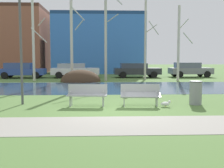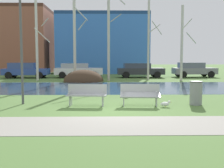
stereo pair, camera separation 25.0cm
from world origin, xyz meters
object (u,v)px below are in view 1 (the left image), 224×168
at_px(trash_bin, 196,92).
at_px(parked_wagon_fourth_grey, 190,69).
at_px(streetlamp, 20,10).
at_px(seagull, 166,104).
at_px(bench_left, 87,94).
at_px(bench_right, 140,94).
at_px(parked_sedan_second_white, 75,70).
at_px(parked_hatch_third_dark, 136,70).
at_px(parked_van_nearest_blue, 21,70).

height_order(trash_bin, parked_wagon_fourth_grey, parked_wagon_fourth_grey).
bearing_deg(streetlamp, parked_wagon_fourth_grey, 52.72).
bearing_deg(seagull, bench_left, 174.01).
relative_size(bench_right, parked_wagon_fourth_grey, 0.39).
bearing_deg(bench_left, parked_sedan_second_white, 96.91).
bearing_deg(streetlamp, trash_bin, -2.80).
bearing_deg(bench_left, streetlamp, 168.85).
bearing_deg(seagull, parked_hatch_third_dark, 86.72).
xyz_separation_m(bench_right, parked_van_nearest_blue, (-9.16, 15.87, 0.30)).
relative_size(streetlamp, parked_sedan_second_white, 1.25).
xyz_separation_m(trash_bin, seagull, (-1.37, -0.51, -0.38)).
bearing_deg(trash_bin, streetlamp, 177.20).
bearing_deg(trash_bin, bench_left, -177.66).
xyz_separation_m(seagull, parked_hatch_third_dark, (0.95, 16.54, 0.62)).
distance_m(bench_right, parked_wagon_fourth_grey, 18.25).
height_order(streetlamp, parked_van_nearest_blue, streetlamp).
xyz_separation_m(parked_van_nearest_blue, parked_wagon_fourth_grey, (16.56, 0.80, 0.00)).
bearing_deg(trash_bin, parked_van_nearest_blue, 126.26).
height_order(seagull, parked_sedan_second_white, parked_sedan_second_white).
xyz_separation_m(parked_sedan_second_white, parked_hatch_third_dark, (6.04, -0.00, -0.00)).
xyz_separation_m(streetlamp, parked_wagon_fourth_grey, (12.29, 16.14, -3.09)).
bearing_deg(parked_wagon_fourth_grey, parked_van_nearest_blue, -177.23).
height_order(parked_sedan_second_white, parked_wagon_fourth_grey, parked_wagon_fourth_grey).
relative_size(parked_sedan_second_white, parked_hatch_third_dark, 1.02).
xyz_separation_m(seagull, streetlamp, (-5.86, 0.87, 3.73)).
height_order(trash_bin, parked_sedan_second_white, parked_sedan_second_white).
height_order(seagull, parked_van_nearest_blue, parked_van_nearest_blue).
relative_size(seagull, parked_hatch_third_dark, 0.10).
bearing_deg(bench_right, parked_wagon_fourth_grey, 66.06).
relative_size(trash_bin, streetlamp, 0.17).
bearing_deg(trash_bin, parked_wagon_fourth_grey, 72.95).
xyz_separation_m(parked_van_nearest_blue, parked_sedan_second_white, (5.04, 0.34, -0.02)).
distance_m(seagull, streetlamp, 7.00).
distance_m(parked_sedan_second_white, parked_hatch_third_dark, 6.04).
height_order(streetlamp, parked_sedan_second_white, streetlamp).
xyz_separation_m(bench_left, parked_sedan_second_white, (-1.96, 16.21, 0.28)).
relative_size(trash_bin, parked_wagon_fourth_grey, 0.23).
distance_m(bench_left, parked_hatch_third_dark, 16.71).
xyz_separation_m(streetlamp, parked_van_nearest_blue, (-4.28, 15.33, -3.09)).
xyz_separation_m(streetlamp, parked_hatch_third_dark, (6.81, 15.67, -3.11)).
bearing_deg(parked_wagon_fourth_grey, seagull, -110.71).
bearing_deg(trash_bin, bench_right, -175.52).
distance_m(trash_bin, parked_hatch_third_dark, 16.03).
distance_m(trash_bin, seagull, 1.51).
bearing_deg(parked_sedan_second_white, bench_right, -75.75).
relative_size(streetlamp, parked_wagon_fourth_grey, 1.38).
distance_m(bench_right, seagull, 1.08).
height_order(streetlamp, parked_wagon_fourth_grey, streetlamp).
xyz_separation_m(parked_sedan_second_white, parked_wagon_fourth_grey, (11.52, 0.46, 0.02)).
xyz_separation_m(bench_left, trash_bin, (4.50, 0.18, 0.04)).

